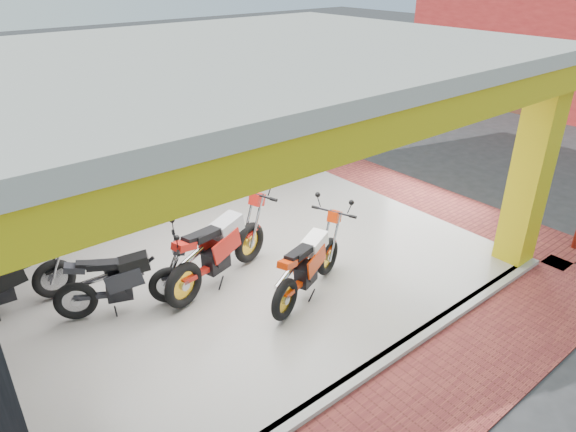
% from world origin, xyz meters
% --- Properties ---
extents(ground, '(80.00, 80.00, 0.00)m').
position_xyz_m(ground, '(0.00, 0.00, 0.00)').
color(ground, '#2D2D30').
rests_on(ground, ground).
extents(showroom_floor, '(8.00, 6.00, 0.10)m').
position_xyz_m(showroom_floor, '(0.00, 2.00, 0.05)').
color(showroom_floor, silver).
rests_on(showroom_floor, ground).
extents(showroom_ceiling, '(8.40, 6.40, 0.20)m').
position_xyz_m(showroom_ceiling, '(0.00, 2.00, 3.60)').
color(showroom_ceiling, beige).
rests_on(showroom_ceiling, corner_column).
extents(back_wall, '(8.20, 0.20, 3.50)m').
position_xyz_m(back_wall, '(0.00, 5.10, 1.75)').
color(back_wall, black).
rests_on(back_wall, ground).
extents(corner_column, '(0.50, 0.50, 3.50)m').
position_xyz_m(corner_column, '(3.75, -0.75, 1.75)').
color(corner_column, gold).
rests_on(corner_column, ground).
extents(header_beam_front, '(8.40, 0.30, 0.40)m').
position_xyz_m(header_beam_front, '(0.00, -1.00, 3.30)').
color(header_beam_front, gold).
rests_on(header_beam_front, corner_column).
extents(header_beam_right, '(0.30, 6.40, 0.40)m').
position_xyz_m(header_beam_right, '(4.00, 2.00, 3.30)').
color(header_beam_right, gold).
rests_on(header_beam_right, corner_column).
extents(floor_kerb, '(8.00, 0.20, 0.10)m').
position_xyz_m(floor_kerb, '(0.00, -1.02, 0.05)').
color(floor_kerb, silver).
rests_on(floor_kerb, ground).
extents(paver_front, '(9.00, 1.40, 0.03)m').
position_xyz_m(paver_front, '(0.00, -1.80, 0.01)').
color(paver_front, '#9A3B32').
rests_on(paver_front, ground).
extents(paver_right, '(1.40, 7.00, 0.03)m').
position_xyz_m(paver_right, '(4.80, 2.00, 0.01)').
color(paver_right, '#9A3B32').
rests_on(paver_right, ground).
extents(moto_hero, '(2.26, 1.47, 1.29)m').
position_xyz_m(moto_hero, '(0.86, 0.93, 0.75)').
color(moto_hero, red).
rests_on(moto_hero, showroom_floor).
extents(moto_row_a, '(2.54, 1.50, 1.46)m').
position_xyz_m(moto_row_a, '(0.10, 2.05, 0.83)').
color(moto_row_a, red).
rests_on(moto_row_a, showroom_floor).
extents(moto_row_b, '(2.15, 1.44, 1.23)m').
position_xyz_m(moto_row_b, '(-1.52, 1.85, 0.72)').
color(moto_row_b, black).
rests_on(moto_row_b, showroom_floor).
extents(moto_row_d, '(2.18, 0.92, 1.30)m').
position_xyz_m(moto_row_d, '(-2.80, 3.08, 0.75)').
color(moto_row_d, black).
rests_on(moto_row_d, showroom_floor).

